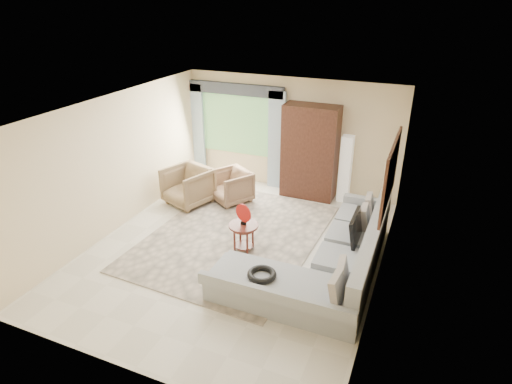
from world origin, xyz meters
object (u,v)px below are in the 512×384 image
at_px(armchair_left, 188,186).
at_px(armoire, 310,152).
at_px(floor_lamp, 345,169).
at_px(coffee_table, 244,237).
at_px(sectional_sofa, 331,263).
at_px(potted_plant, 187,171).
at_px(armchair_right, 231,186).
at_px(tv_screen, 356,228).

bearing_deg(armchair_left, armoire, 51.03).
distance_m(armchair_left, floor_lamp, 3.46).
bearing_deg(coffee_table, armchair_left, 146.38).
height_order(sectional_sofa, floor_lamp, floor_lamp).
height_order(armchair_left, armoire, armoire).
height_order(armchair_left, potted_plant, armchair_left).
relative_size(armchair_left, potted_plant, 1.54).
bearing_deg(armchair_right, coffee_table, -25.15).
bearing_deg(armchair_right, armoire, 65.40).
relative_size(sectional_sofa, floor_lamp, 2.31).
distance_m(coffee_table, floor_lamp, 3.04).
height_order(armchair_right, potted_plant, armchair_right).
relative_size(sectional_sofa, potted_plant, 5.86).
height_order(sectional_sofa, armchair_right, sectional_sofa).
bearing_deg(armoire, potted_plant, -171.45).
height_order(coffee_table, armoire, armoire).
height_order(potted_plant, armoire, armoire).
distance_m(armoire, floor_lamp, 0.86).
xyz_separation_m(sectional_sofa, armchair_left, (-3.55, 1.48, 0.13)).
bearing_deg(armoire, armchair_right, -147.30).
bearing_deg(coffee_table, floor_lamp, 66.30).
bearing_deg(armchair_right, floor_lamp, 56.65).
xyz_separation_m(coffee_table, armchair_right, (-1.09, 1.73, 0.08)).
relative_size(coffee_table, armchair_right, 0.67).
relative_size(sectional_sofa, tv_screen, 4.68).
bearing_deg(floor_lamp, tv_screen, -73.94).
xyz_separation_m(potted_plant, armoire, (2.94, 0.44, 0.75)).
bearing_deg(armoire, coffee_table, -98.59).
xyz_separation_m(tv_screen, coffee_table, (-1.91, -0.32, -0.44)).
bearing_deg(coffee_table, potted_plant, 138.45).
xyz_separation_m(sectional_sofa, potted_plant, (-4.17, 2.46, 0.01)).
distance_m(sectional_sofa, tv_screen, 0.73).
bearing_deg(armchair_left, tv_screen, 5.47).
relative_size(armchair_right, floor_lamp, 0.53).
xyz_separation_m(sectional_sofa, coffee_table, (-1.64, 0.21, -0.00)).
xyz_separation_m(tv_screen, armoire, (-1.50, 2.37, 0.33)).
bearing_deg(floor_lamp, coffee_table, -113.70).
relative_size(tv_screen, floor_lamp, 0.49).
xyz_separation_m(armchair_left, armchair_right, (0.82, 0.46, -0.06)).
bearing_deg(armoire, tv_screen, -57.68).
bearing_deg(floor_lamp, potted_plant, -172.35).
bearing_deg(potted_plant, armoire, 8.55).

